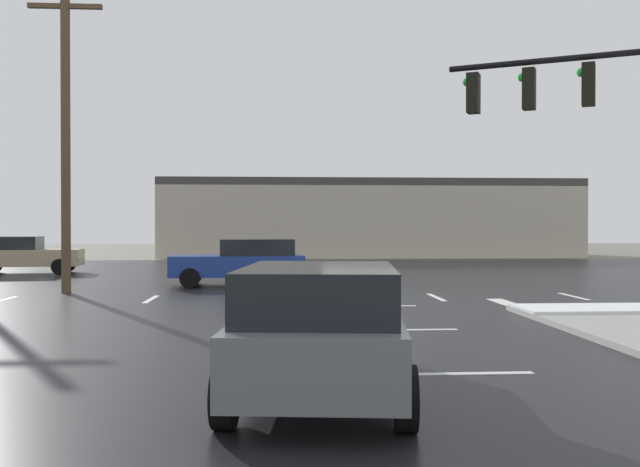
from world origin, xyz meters
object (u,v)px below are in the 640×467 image
traffic_signal_mast (622,121)px  sedan_grey (321,327)px  sedan_tan (22,254)px  sedan_blue (242,261)px  utility_pole_far (66,130)px

traffic_signal_mast → sedan_grey: 10.31m
sedan_tan → sedan_blue: bearing=-39.6°
sedan_grey → sedan_blue: same height
sedan_blue → utility_pole_far: 7.01m
traffic_signal_mast → sedan_grey: size_ratio=1.31×
sedan_grey → sedan_blue: size_ratio=1.01×
traffic_signal_mast → sedan_blue: (-8.76, 8.85, -3.52)m
sedan_tan → utility_pole_far: size_ratio=0.49×
traffic_signal_mast → sedan_tan: 24.19m
sedan_tan → sedan_blue: size_ratio=1.01×
sedan_blue → sedan_tan: bearing=-37.0°
traffic_signal_mast → utility_pole_far: size_ratio=0.64×
traffic_signal_mast → utility_pole_far: (-13.96, 6.56, 0.59)m
sedan_tan → utility_pole_far: 10.63m
sedan_tan → sedan_blue: same height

